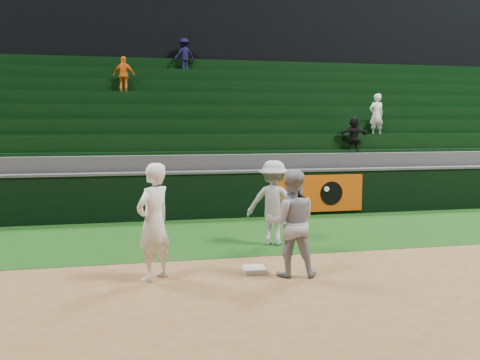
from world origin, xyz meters
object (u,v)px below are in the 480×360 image
Objects in this scene: first_baseman at (154,222)px; base_coach at (274,203)px; first_base at (254,270)px; baserunner at (291,223)px.

base_coach is at bearing 174.06° from first_baseman.
first_base is 0.21× the size of base_coach.
baserunner is 1.01× the size of base_coach.
first_baseman is at bearing 60.76° from base_coach.
baserunner reaches higher than first_base.
first_base is at bearing 88.01° from base_coach.
first_baseman is 3.22m from base_coach.
baserunner reaches higher than base_coach.
baserunner is 2.26m from base_coach.
first_base is 0.21× the size of baserunner.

